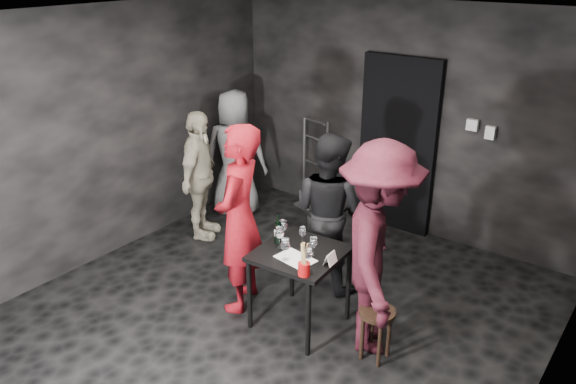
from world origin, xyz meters
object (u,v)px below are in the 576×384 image
Objects in this scene: hand_truck at (313,191)px; breadstick_cup at (304,260)px; tasting_table at (300,261)px; stool at (377,322)px; server_red at (238,201)px; woman_black at (329,206)px; man_maroon at (380,226)px; bystander_grey at (235,148)px; wine_bottle at (278,232)px; bystander_cream at (199,175)px.

hand_truck is 3.86× the size of breadstick_cup.
stool is (0.79, -0.01, -0.29)m from tasting_table.
tasting_table is 0.35× the size of server_red.
hand_truck is at bearing -47.45° from woman_black.
bystander_grey is at bearing 34.72° from man_maroon.
breadstick_cup is (0.25, -0.29, 0.24)m from tasting_table.
bystander_grey is (-0.69, -0.75, 0.66)m from hand_truck.
server_red reaches higher than wine_bottle.
bystander_grey is at bearing 142.62° from breadstick_cup.
server_red is (-1.43, -0.06, 0.73)m from stool.
tasting_table is 0.85m from man_maroon.
man_maroon is 0.66m from breadstick_cup.
hand_truck is 2.56m from server_red.
server_red is 7.07× the size of breadstick_cup.
bystander_grey is (-2.07, 1.48, 0.23)m from tasting_table.
stool is at bearing -131.03° from bystander_cream.
server_red is 2.11m from bystander_grey.
wine_bottle is at bearing 89.16° from woman_black.
breadstick_cup is (2.32, -1.77, 0.01)m from bystander_grey.
woman_black reaches higher than wine_bottle.
woman_black is 6.20× the size of wine_bottle.
stool is 0.81m from breadstick_cup.
breadstick_cup reaches higher than tasting_table.
hand_truck is at bearing 15.19° from man_maroon.
man_maroon reaches higher than woman_black.
man_maroon reaches higher than wine_bottle.
bystander_cream is at bearing 70.11° from bystander_grey.
bystander_cream is (-1.31, 0.79, -0.30)m from server_red.
stool is 0.80m from man_maroon.
bystander_grey reaches higher than stool.
woman_black is at bearing 85.44° from wine_bottle.
server_red reaches higher than tasting_table.
hand_truck is at bearing 122.86° from breadstick_cup.
tasting_table is 0.84m from stool.
bystander_cream is at bearing -142.97° from server_red.
stool is 1.60m from server_red.
breadstick_cup reaches higher than wine_bottle.
woman_black is 2.01m from bystander_grey.
server_red is at bearing -56.89° from hand_truck.
bystander_grey is (-1.43, 1.54, -0.21)m from server_red.
bystander_cream is 2.43m from breadstick_cup.
woman_black is at bearing 112.97° from breadstick_cup.
bystander_grey reaches higher than hand_truck.
hand_truck is at bearing 116.95° from wine_bottle.
hand_truck reaches higher than tasting_table.
server_red is at bearing -174.07° from tasting_table.
bystander_grey is 2.92m from breadstick_cup.
tasting_table is 1.60× the size of stool.
hand_truck is 0.52× the size of man_maroon.
hand_truck is 2.65m from tasting_table.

